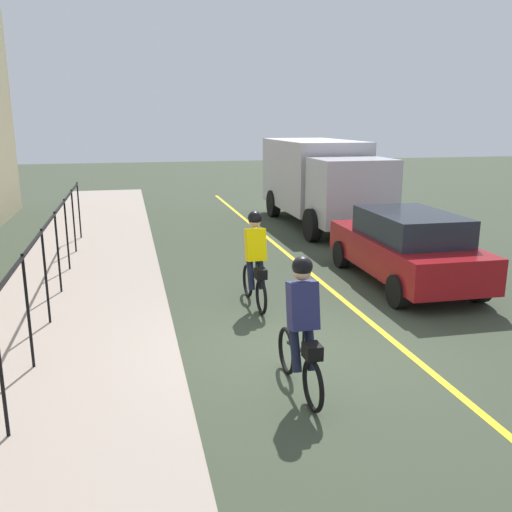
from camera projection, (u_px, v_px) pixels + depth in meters
name	position (u px, v px, depth m)	size (l,w,h in m)	color
ground_plane	(301.00, 354.00, 8.25)	(80.00, 80.00, 0.00)	#384130
lane_line_centre	(397.00, 344.00, 8.60)	(36.00, 0.12, 0.01)	yellow
sidewalk	(64.00, 373.00, 7.48)	(40.00, 3.20, 0.15)	#A19186
iron_fence	(35.00, 268.00, 8.03)	(15.68, 0.04, 1.60)	black
cyclist_lead	(255.00, 260.00, 10.17)	(1.71, 0.37, 1.83)	black
cyclist_follow	(302.00, 327.00, 6.86)	(1.71, 0.37, 1.83)	black
patrol_sedan	(406.00, 246.00, 11.65)	(4.44, 2.00, 1.58)	maroon
box_truck_background	(320.00, 178.00, 18.19)	(6.71, 2.55, 2.78)	#BDB7C1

